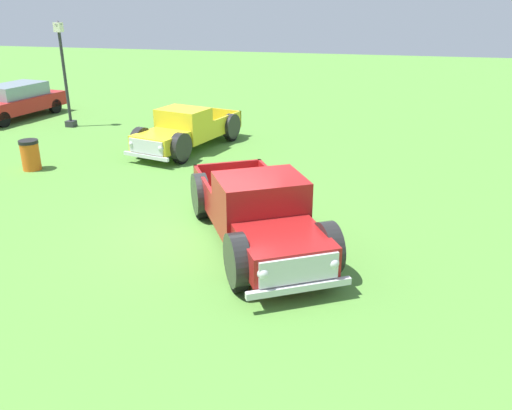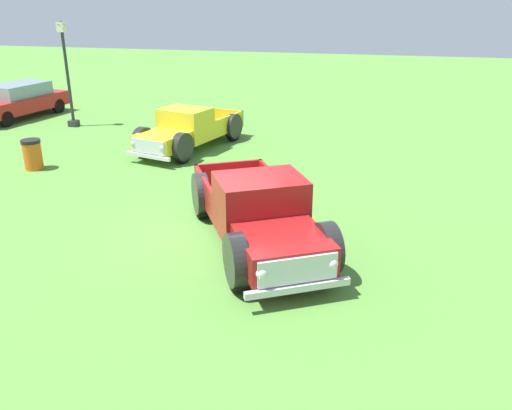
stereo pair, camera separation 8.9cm
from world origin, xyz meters
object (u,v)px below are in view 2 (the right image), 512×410
trash_can (32,154)px  pickup_truck_foreground (261,217)px  lamp_post_near (67,73)px  pickup_truck_behind_left (185,131)px  sedan_distant_b (19,100)px

trash_can → pickup_truck_foreground: bearing=-114.9°
pickup_truck_foreground → lamp_post_near: size_ratio=1.33×
pickup_truck_foreground → pickup_truck_behind_left: 8.25m
pickup_truck_foreground → trash_can: (3.84, 8.26, -0.30)m
sedan_distant_b → lamp_post_near: bearing=-106.1°
pickup_truck_foreground → sedan_distant_b: pickup_truck_foreground is taller
sedan_distant_b → lamp_post_near: lamp_post_near is taller
trash_can → lamp_post_near: bearing=19.8°
pickup_truck_foreground → trash_can: bearing=65.1°
pickup_truck_behind_left → trash_can: 5.01m
sedan_distant_b → lamp_post_near: size_ratio=1.12×
pickup_truck_behind_left → lamp_post_near: size_ratio=1.22×
pickup_truck_behind_left → lamp_post_near: 6.49m
pickup_truck_foreground → sedan_distant_b: bearing=52.7°
pickup_truck_behind_left → sedan_distant_b: 9.64m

